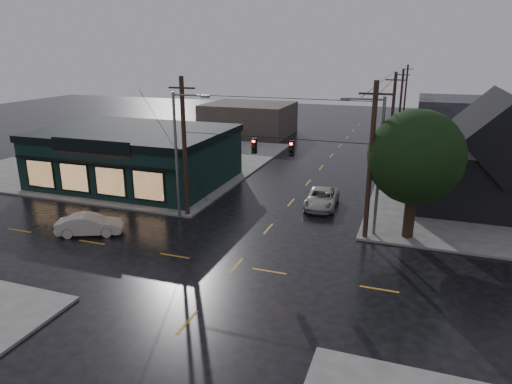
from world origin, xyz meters
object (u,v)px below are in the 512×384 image
(sedan_cream, at_px, (90,225))
(suv_silver, at_px, (322,198))
(utility_pole_ne, at_px, (365,238))
(corner_tree, at_px, (416,157))
(utility_pole_nw, at_px, (188,215))

(sedan_cream, distance_m, suv_silver, 17.25)
(suv_silver, bearing_deg, utility_pole_ne, -56.44)
(corner_tree, xyz_separation_m, utility_pole_ne, (-2.63, -0.94, -5.46))
(utility_pole_ne, xyz_separation_m, suv_silver, (-3.96, 5.31, 0.70))
(utility_pole_ne, bearing_deg, corner_tree, 19.60)
(corner_tree, bearing_deg, utility_pole_nw, -176.57)
(utility_pole_nw, bearing_deg, sedan_cream, -129.39)
(corner_tree, xyz_separation_m, sedan_cream, (-20.08, -6.36, -4.76))
(utility_pole_nw, bearing_deg, utility_pole_ne, 0.00)
(utility_pole_ne, distance_m, sedan_cream, 18.29)
(utility_pole_nw, xyz_separation_m, utility_pole_ne, (13.00, 0.00, 0.00))
(corner_tree, distance_m, suv_silver, 9.23)
(corner_tree, xyz_separation_m, suv_silver, (-6.59, 4.37, -4.76))
(utility_pole_nw, distance_m, utility_pole_ne, 13.00)
(sedan_cream, bearing_deg, suv_silver, -75.76)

